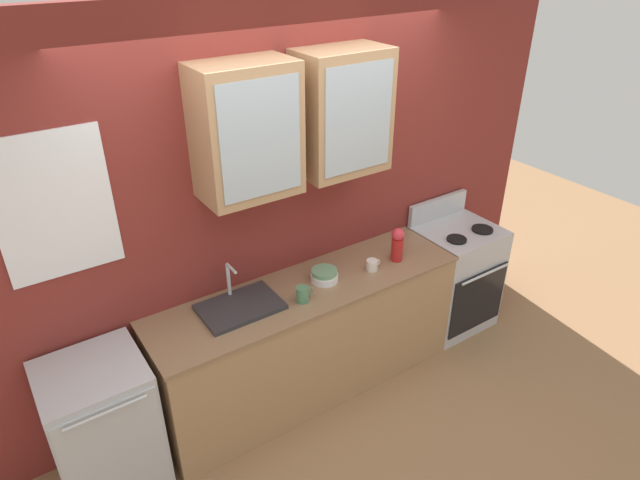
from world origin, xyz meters
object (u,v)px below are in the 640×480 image
object	(u,v)px
dishwasher	(104,429)
cup_near_bowls	(372,265)
stove_range	(453,276)
vase	(397,244)
cup_near_sink	(303,294)
bowl_stack	(324,275)
sink_faucet	(240,306)

from	to	relation	value
dishwasher	cup_near_bowls	bearing A→B (deg)	-1.85
stove_range	dishwasher	bearing A→B (deg)	-179.92
stove_range	vase	distance (m)	0.91
stove_range	cup_near_sink	size ratio (longest dim) A/B	8.69
dishwasher	cup_near_sink	bearing A→B (deg)	-4.58
cup_near_bowls	dishwasher	world-z (taller)	cup_near_bowls
dishwasher	bowl_stack	bearing A→B (deg)	0.48
sink_faucet	cup_near_sink	world-z (taller)	sink_faucet
cup_near_bowls	stove_range	bearing A→B (deg)	4.01
bowl_stack	cup_near_sink	world-z (taller)	cup_near_sink
stove_range	bowl_stack	xyz separation A→B (m)	(-1.30, 0.01, 0.48)
sink_faucet	vase	distance (m)	1.21
bowl_stack	cup_near_bowls	distance (m)	0.36
sink_faucet	cup_near_bowls	size ratio (longest dim) A/B	4.48
stove_range	dishwasher	world-z (taller)	stove_range
sink_faucet	dishwasher	bearing A→B (deg)	-177.04
stove_range	sink_faucet	bearing A→B (deg)	178.68
sink_faucet	vase	world-z (taller)	sink_faucet
sink_faucet	bowl_stack	distance (m)	0.62
stove_range	bowl_stack	bearing A→B (deg)	179.61
sink_faucet	vase	xyz separation A→B (m)	(1.20, -0.10, 0.11)
sink_faucet	dishwasher	distance (m)	1.05
stove_range	vase	bearing A→B (deg)	-175.24
stove_range	cup_near_sink	world-z (taller)	stove_range
bowl_stack	cup_near_bowls	world-z (taller)	bowl_stack
cup_near_sink	cup_near_bowls	size ratio (longest dim) A/B	1.10
bowl_stack	sink_faucet	bearing A→B (deg)	176.73
stove_range	vase	world-z (taller)	vase
bowl_stack	vase	xyz separation A→B (m)	(0.58, -0.07, 0.09)
cup_near_sink	dishwasher	distance (m)	1.40
vase	cup_near_bowls	xyz separation A→B (m)	(-0.23, -0.01, -0.09)
stove_range	dishwasher	xyz separation A→B (m)	(-2.85, -0.00, -0.01)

